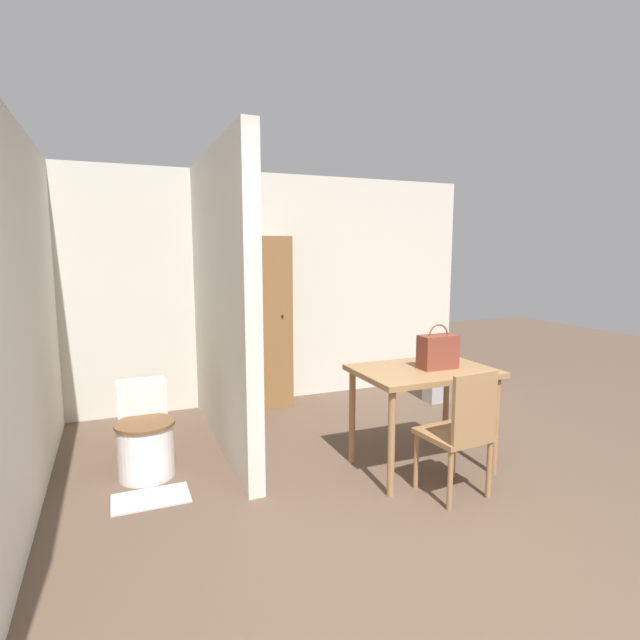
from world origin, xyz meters
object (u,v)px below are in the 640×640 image
Objects in this scene: wooden_chair at (461,430)px; handbag at (438,351)px; dining_table at (423,381)px; toilet at (145,438)px; wooden_cabinet at (264,323)px; space_heater at (437,378)px.

handbag is at bearing 69.35° from wooden_chair.
dining_table is 1.52× the size of toilet.
handbag is at bearing -68.96° from wooden_cabinet.
wooden_chair is (-0.03, -0.49, -0.21)m from dining_table.
wooden_cabinet is at bearing 111.04° from handbag.
wooden_cabinet is 3.40× the size of space_heater.
space_heater is (1.04, 1.43, -0.65)m from handbag.
toilet reaches higher than space_heater.
wooden_cabinet is 2.01m from space_heater.
wooden_cabinet is (-0.65, 2.47, 0.43)m from wooden_chair.
wooden_cabinet is at bearing 99.35° from wooden_chair.
handbag reaches higher than toilet.
toilet is at bearing 142.72° from wooden_chair.
dining_table reaches higher than toilet.
handbag reaches higher than wooden_chair.
wooden_chair is 0.65m from handbag.
wooden_chair is at bearing -31.89° from toilet.
wooden_chair is 2.23m from space_heater.
wooden_cabinet reaches higher than dining_table.
wooden_chair is at bearing -121.57° from space_heater.
space_heater is at bearing 12.22° from toilet.
wooden_cabinet reaches higher than wooden_chair.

